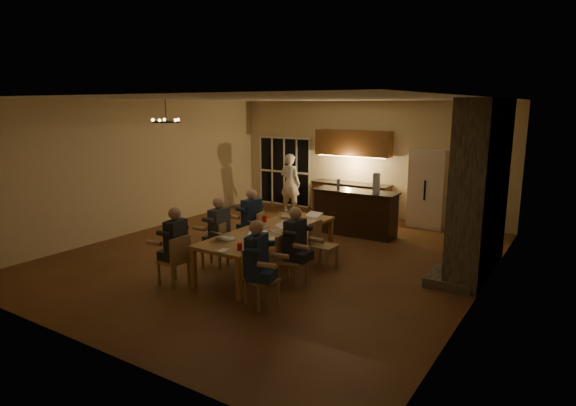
# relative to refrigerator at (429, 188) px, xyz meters

# --- Properties ---
(floor) EXTENTS (9.00, 9.00, 0.00)m
(floor) POSITION_rel_refrigerator_xyz_m (-1.90, -4.15, -1.00)
(floor) COLOR brown
(floor) RESTS_ON ground
(back_wall) EXTENTS (8.00, 0.04, 3.20)m
(back_wall) POSITION_rel_refrigerator_xyz_m (-1.90, 0.37, 0.60)
(back_wall) COLOR beige
(back_wall) RESTS_ON ground
(left_wall) EXTENTS (0.04, 9.00, 3.20)m
(left_wall) POSITION_rel_refrigerator_xyz_m (-5.92, -4.15, 0.60)
(left_wall) COLOR beige
(left_wall) RESTS_ON ground
(right_wall) EXTENTS (0.04, 9.00, 3.20)m
(right_wall) POSITION_rel_refrigerator_xyz_m (2.12, -4.15, 0.60)
(right_wall) COLOR beige
(right_wall) RESTS_ON ground
(ceiling) EXTENTS (8.00, 9.00, 0.04)m
(ceiling) POSITION_rel_refrigerator_xyz_m (-1.90, -4.15, 2.22)
(ceiling) COLOR white
(ceiling) RESTS_ON back_wall
(french_doors) EXTENTS (1.86, 0.08, 2.10)m
(french_doors) POSITION_rel_refrigerator_xyz_m (-4.60, 0.32, 0.05)
(french_doors) COLOR black
(french_doors) RESTS_ON ground
(fireplace) EXTENTS (0.58, 2.50, 3.20)m
(fireplace) POSITION_rel_refrigerator_xyz_m (1.80, -2.95, 0.60)
(fireplace) COLOR #726A59
(fireplace) RESTS_ON ground
(kitchenette) EXTENTS (2.24, 0.68, 2.40)m
(kitchenette) POSITION_rel_refrigerator_xyz_m (-2.20, 0.05, 0.20)
(kitchenette) COLOR brown
(kitchenette) RESTS_ON ground
(refrigerator) EXTENTS (0.90, 0.68, 2.00)m
(refrigerator) POSITION_rel_refrigerator_xyz_m (0.00, 0.00, 0.00)
(refrigerator) COLOR beige
(refrigerator) RESTS_ON ground
(dining_table) EXTENTS (1.10, 3.28, 0.75)m
(dining_table) POSITION_rel_refrigerator_xyz_m (-1.60, -4.82, -0.62)
(dining_table) COLOR #C1824D
(dining_table) RESTS_ON ground
(bar_island) EXTENTS (2.06, 0.71, 1.08)m
(bar_island) POSITION_rel_refrigerator_xyz_m (-1.24, -1.72, -0.46)
(bar_island) COLOR black
(bar_island) RESTS_ON ground
(chair_left_near) EXTENTS (0.47, 0.47, 0.89)m
(chair_left_near) POSITION_rel_refrigerator_xyz_m (-2.49, -6.48, -0.55)
(chair_left_near) COLOR #A18950
(chair_left_near) RESTS_ON ground
(chair_left_mid) EXTENTS (0.54, 0.54, 0.89)m
(chair_left_mid) POSITION_rel_refrigerator_xyz_m (-2.52, -5.35, -0.55)
(chair_left_mid) COLOR #A18950
(chair_left_mid) RESTS_ON ground
(chair_left_far) EXTENTS (0.55, 0.55, 0.89)m
(chair_left_far) POSITION_rel_refrigerator_xyz_m (-2.45, -4.26, -0.55)
(chair_left_far) COLOR #A18950
(chair_left_far) RESTS_ON ground
(chair_right_near) EXTENTS (0.56, 0.56, 0.89)m
(chair_right_near) POSITION_rel_refrigerator_xyz_m (-0.67, -6.38, -0.55)
(chair_right_near) COLOR #A18950
(chair_right_near) RESTS_ON ground
(chair_right_mid) EXTENTS (0.46, 0.46, 0.89)m
(chair_right_mid) POSITION_rel_refrigerator_xyz_m (-0.73, -5.37, -0.55)
(chair_right_mid) COLOR #A18950
(chair_right_mid) RESTS_ON ground
(chair_right_far) EXTENTS (0.45, 0.45, 0.89)m
(chair_right_far) POSITION_rel_refrigerator_xyz_m (-0.71, -4.27, -0.55)
(chair_right_far) COLOR #A18950
(chair_right_far) RESTS_ON ground
(person_left_near) EXTENTS (0.68, 0.68, 1.38)m
(person_left_near) POSITION_rel_refrigerator_xyz_m (-2.45, -6.42, -0.31)
(person_left_near) COLOR #25292F
(person_left_near) RESTS_ON ground
(person_right_near) EXTENTS (0.71, 0.71, 1.38)m
(person_right_near) POSITION_rel_refrigerator_xyz_m (-0.72, -6.44, -0.31)
(person_right_near) COLOR #1E314C
(person_right_near) RESTS_ON ground
(person_left_mid) EXTENTS (0.62, 0.62, 1.38)m
(person_left_mid) POSITION_rel_refrigerator_xyz_m (-2.44, -5.31, -0.31)
(person_left_mid) COLOR #3D4148
(person_left_mid) RESTS_ON ground
(person_right_mid) EXTENTS (0.61, 0.61, 1.38)m
(person_right_mid) POSITION_rel_refrigerator_xyz_m (-0.73, -5.29, -0.31)
(person_right_mid) COLOR #25292F
(person_right_mid) RESTS_ON ground
(person_left_far) EXTENTS (0.69, 0.69, 1.38)m
(person_left_far) POSITION_rel_refrigerator_xyz_m (-2.45, -4.25, -0.31)
(person_left_far) COLOR #1E314C
(person_left_far) RESTS_ON ground
(standing_person) EXTENTS (0.64, 0.43, 1.72)m
(standing_person) POSITION_rel_refrigerator_xyz_m (-3.89, -0.47, -0.14)
(standing_person) COLOR white
(standing_person) RESTS_ON ground
(chandelier) EXTENTS (0.56, 0.56, 0.03)m
(chandelier) POSITION_rel_refrigerator_xyz_m (-3.85, -5.19, 1.75)
(chandelier) COLOR black
(chandelier) RESTS_ON ceiling
(laptop_a) EXTENTS (0.37, 0.34, 0.23)m
(laptop_a) POSITION_rel_refrigerator_xyz_m (-1.87, -5.79, -0.14)
(laptop_a) COLOR silver
(laptop_a) RESTS_ON dining_table
(laptop_b) EXTENTS (0.39, 0.37, 0.23)m
(laptop_b) POSITION_rel_refrigerator_xyz_m (-1.32, -5.65, -0.14)
(laptop_b) COLOR silver
(laptop_b) RESTS_ON dining_table
(laptop_c) EXTENTS (0.34, 0.31, 0.23)m
(laptop_c) POSITION_rel_refrigerator_xyz_m (-1.86, -4.77, -0.14)
(laptop_c) COLOR silver
(laptop_c) RESTS_ON dining_table
(laptop_d) EXTENTS (0.42, 0.40, 0.23)m
(laptop_d) POSITION_rel_refrigerator_xyz_m (-1.37, -4.87, -0.14)
(laptop_d) COLOR silver
(laptop_d) RESTS_ON dining_table
(laptop_e) EXTENTS (0.37, 0.34, 0.23)m
(laptop_e) POSITION_rel_refrigerator_xyz_m (-1.83, -3.77, -0.14)
(laptop_e) COLOR silver
(laptop_e) RESTS_ON dining_table
(laptop_f) EXTENTS (0.34, 0.31, 0.23)m
(laptop_f) POSITION_rel_refrigerator_xyz_m (-1.27, -3.80, -0.14)
(laptop_f) COLOR silver
(laptop_f) RESTS_ON dining_table
(mug_front) EXTENTS (0.08, 0.08, 0.10)m
(mug_front) POSITION_rel_refrigerator_xyz_m (-1.64, -5.19, -0.20)
(mug_front) COLOR white
(mug_front) RESTS_ON dining_table
(mug_mid) EXTENTS (0.09, 0.09, 0.10)m
(mug_mid) POSITION_rel_refrigerator_xyz_m (-1.47, -4.22, -0.20)
(mug_mid) COLOR white
(mug_mid) RESTS_ON dining_table
(mug_back) EXTENTS (0.08, 0.08, 0.10)m
(mug_back) POSITION_rel_refrigerator_xyz_m (-1.95, -3.95, -0.20)
(mug_back) COLOR white
(mug_back) RESTS_ON dining_table
(redcup_near) EXTENTS (0.08, 0.08, 0.12)m
(redcup_near) POSITION_rel_refrigerator_xyz_m (-1.26, -6.17, -0.19)
(redcup_near) COLOR #B80E0C
(redcup_near) RESTS_ON dining_table
(redcup_mid) EXTENTS (0.09, 0.09, 0.12)m
(redcup_mid) POSITION_rel_refrigerator_xyz_m (-2.05, -4.35, -0.19)
(redcup_mid) COLOR #B80E0C
(redcup_mid) RESTS_ON dining_table
(can_silver) EXTENTS (0.06, 0.06, 0.12)m
(can_silver) POSITION_rel_refrigerator_xyz_m (-1.57, -5.51, -0.19)
(can_silver) COLOR #B2B2B7
(can_silver) RESTS_ON dining_table
(can_cola) EXTENTS (0.06, 0.06, 0.12)m
(can_cola) POSITION_rel_refrigerator_xyz_m (-1.77, -3.45, -0.19)
(can_cola) COLOR #3F0F0C
(can_cola) RESTS_ON dining_table
(can_right) EXTENTS (0.07, 0.07, 0.12)m
(can_right) POSITION_rel_refrigerator_xyz_m (-1.17, -4.56, -0.19)
(can_right) COLOR #B2B2B7
(can_right) RESTS_ON dining_table
(plate_near) EXTENTS (0.23, 0.23, 0.02)m
(plate_near) POSITION_rel_refrigerator_xyz_m (-1.21, -5.37, -0.24)
(plate_near) COLOR white
(plate_near) RESTS_ON dining_table
(plate_left) EXTENTS (0.24, 0.24, 0.02)m
(plate_left) POSITION_rel_refrigerator_xyz_m (-1.89, -5.72, -0.24)
(plate_left) COLOR white
(plate_left) RESTS_ON dining_table
(plate_far) EXTENTS (0.25, 0.25, 0.02)m
(plate_far) POSITION_rel_refrigerator_xyz_m (-1.17, -4.00, -0.24)
(plate_far) COLOR white
(plate_far) RESTS_ON dining_table
(notepad) EXTENTS (0.17, 0.21, 0.01)m
(notepad) POSITION_rel_refrigerator_xyz_m (-1.47, -6.34, -0.24)
(notepad) COLOR white
(notepad) RESTS_ON dining_table
(bar_bottle) EXTENTS (0.08, 0.08, 0.24)m
(bar_bottle) POSITION_rel_refrigerator_xyz_m (-1.73, -1.69, 0.20)
(bar_bottle) COLOR #99999E
(bar_bottle) RESTS_ON bar_island
(bar_blender) EXTENTS (0.18, 0.18, 0.47)m
(bar_blender) POSITION_rel_refrigerator_xyz_m (-0.70, -1.78, 0.31)
(bar_blender) COLOR silver
(bar_blender) RESTS_ON bar_island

